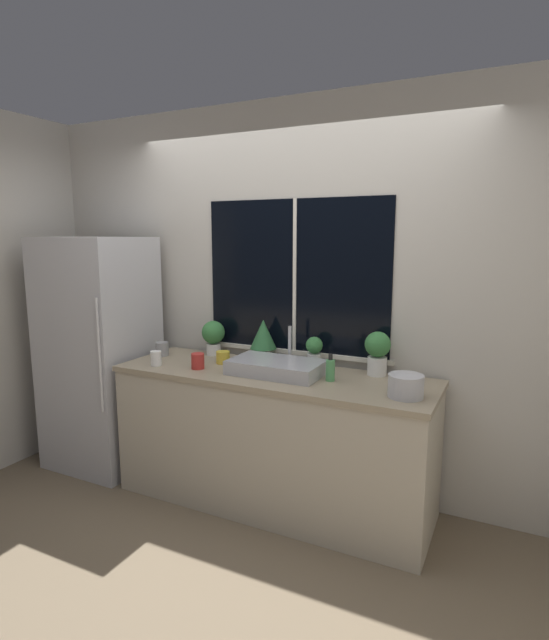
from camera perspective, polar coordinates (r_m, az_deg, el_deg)
ground_plane at (r=3.36m, az=-2.94°, el=-22.43°), size 14.00×14.00×0.00m
wall_back at (r=3.52m, az=2.58°, el=2.53°), size 8.00×0.09×2.70m
wall_left at (r=5.34m, az=-15.22°, el=4.61°), size 0.06×7.00×2.70m
counter at (r=3.41m, az=-0.28°, el=-13.38°), size 2.11×0.67×0.90m
refrigerator at (r=4.09m, az=-19.36°, el=-3.59°), size 0.74×0.66×1.78m
sink at (r=3.23m, az=0.24°, el=-5.38°), size 0.59×0.40×0.28m
potted_plant_far_left at (r=3.74m, az=-7.01°, el=-1.71°), size 0.17×0.17×0.26m
potted_plant_center_left at (r=3.52m, az=-1.29°, el=-1.87°), size 0.19×0.19×0.30m
potted_plant_center_right at (r=3.38m, az=4.56°, el=-3.56°), size 0.11×0.11×0.21m
potted_plant_far_right at (r=3.24m, az=11.69°, el=-3.45°), size 0.16×0.16×0.28m
soap_bottle at (r=3.09m, az=6.39°, el=-5.66°), size 0.06×0.06×0.17m
mug_white at (r=3.52m, az=-13.38°, el=-4.28°), size 0.08×0.08×0.10m
mug_grey at (r=3.80m, az=-12.72°, el=-3.24°), size 0.09×0.09×0.10m
mug_yellow at (r=3.51m, az=-5.90°, el=-4.27°), size 0.10×0.10×0.08m
mug_red at (r=3.39m, az=-8.76°, el=-4.66°), size 0.09×0.09×0.10m
kettle at (r=2.86m, az=14.78°, el=-7.20°), size 0.20×0.20×0.14m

